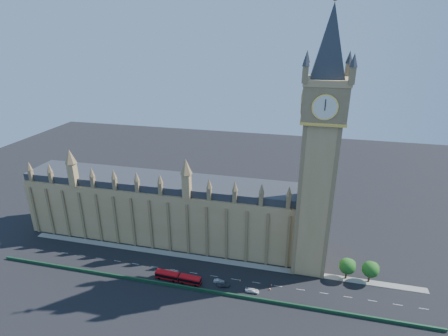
% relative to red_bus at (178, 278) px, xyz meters
% --- Properties ---
extents(ground, '(400.00, 400.00, 0.00)m').
position_rel_red_bus_xyz_m(ground, '(8.11, 5.74, -1.56)').
color(ground, black).
rests_on(ground, ground).
extents(palace_westminster, '(120.00, 20.00, 28.00)m').
position_rel_red_bus_xyz_m(palace_westminster, '(-16.89, 27.74, 12.31)').
color(palace_westminster, '#A68850').
rests_on(palace_westminster, ground).
extents(elizabeth_tower, '(20.59, 20.59, 105.00)m').
position_rel_red_bus_xyz_m(elizabeth_tower, '(46.11, 19.73, 53.00)').
color(elizabeth_tower, '#A68850').
rests_on(elizabeth_tower, ground).
extents(bridge_parapet, '(160.00, 0.60, 1.20)m').
position_rel_red_bus_xyz_m(bridge_parapet, '(8.11, -3.26, -0.96)').
color(bridge_parapet, '#1E4C2D').
rests_on(bridge_parapet, ground).
extents(kerb_north, '(160.00, 3.00, 0.16)m').
position_rel_red_bus_xyz_m(kerb_north, '(8.11, 15.24, -1.48)').
color(kerb_north, gray).
rests_on(kerb_north, ground).
extents(tree_east_near, '(6.00, 6.00, 8.50)m').
position_rel_red_bus_xyz_m(tree_east_near, '(60.33, 15.82, 4.09)').
color(tree_east_near, '#382619').
rests_on(tree_east_near, ground).
extents(tree_east_far, '(6.00, 6.00, 8.50)m').
position_rel_red_bus_xyz_m(tree_east_far, '(68.33, 15.82, 4.09)').
color(tree_east_far, '#382619').
rests_on(tree_east_far, ground).
extents(red_bus, '(17.51, 3.54, 2.96)m').
position_rel_red_bus_xyz_m(red_bus, '(0.00, 0.00, 0.00)').
color(red_bus, red).
rests_on(red_bus, ground).
extents(car_grey, '(4.60, 2.35, 1.50)m').
position_rel_red_bus_xyz_m(car_grey, '(16.93, 1.04, -0.81)').
color(car_grey, '#404348').
rests_on(car_grey, ground).
extents(car_silver, '(3.94, 1.47, 1.29)m').
position_rel_red_bus_xyz_m(car_silver, '(14.83, 2.59, -0.92)').
color(car_silver, '#9A9DA1').
rests_on(car_silver, ground).
extents(car_white, '(4.88, 2.08, 1.40)m').
position_rel_red_bus_xyz_m(car_white, '(27.45, 0.45, -0.86)').
color(car_white, silver).
rests_on(car_white, ground).
extents(cone_a, '(0.61, 0.61, 0.80)m').
position_rel_red_bus_xyz_m(cone_a, '(33.42, 3.04, -1.16)').
color(cone_a, black).
rests_on(cone_a, ground).
extents(cone_b, '(0.54, 0.54, 0.66)m').
position_rel_red_bus_xyz_m(cone_b, '(33.69, 5.35, -1.23)').
color(cone_b, black).
rests_on(cone_b, ground).
extents(cone_c, '(0.51, 0.51, 0.77)m').
position_rel_red_bus_xyz_m(cone_c, '(25.82, 1.81, -1.18)').
color(cone_c, black).
rests_on(cone_c, ground).
extents(cone_d, '(0.48, 0.48, 0.72)m').
position_rel_red_bus_xyz_m(cone_d, '(22.22, 5.20, -1.20)').
color(cone_d, black).
rests_on(cone_d, ground).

